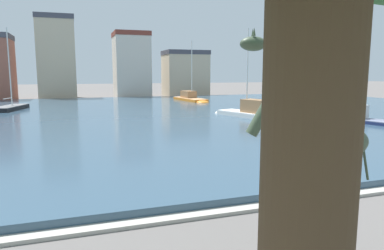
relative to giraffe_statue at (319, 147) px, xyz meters
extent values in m
cube|color=#334C60|center=(-1.25, 28.52, -2.54)|extent=(86.46, 50.14, 0.37)
cube|color=#ADA89E|center=(-1.25, 3.20, -2.66)|extent=(86.46, 0.50, 0.12)
cylinder|color=#3D4C38|center=(-0.51, -0.09, -1.49)|extent=(0.18, 0.18, 2.47)
cylinder|color=#3D4C38|center=(-0.37, 0.36, -1.49)|extent=(0.18, 0.18, 2.47)
cylinder|color=#3D4C38|center=(0.68, -0.45, -1.49)|extent=(0.18, 0.18, 2.47)
cylinder|color=#3D4C38|center=(0.81, 0.00, -1.49)|extent=(0.18, 0.18, 2.47)
ellipsoid|color=#3D4C38|center=(0.15, -0.05, 0.10)|extent=(2.03, 1.24, 0.94)
cylinder|color=#3D4C38|center=(-0.99, 0.30, 1.28)|extent=(1.31, 0.63, 2.11)
ellipsoid|color=#3D4C38|center=(-1.49, 0.46, 2.27)|extent=(0.65, 0.47, 0.31)
cone|color=#3D4C38|center=(-1.52, 0.38, 2.52)|extent=(0.07, 0.07, 0.18)
cone|color=#3D4C38|center=(-1.47, 0.53, 2.52)|extent=(0.07, 0.07, 0.18)
cylinder|color=#3D4C38|center=(1.02, -0.31, -0.29)|extent=(0.27, 0.13, 1.00)
cube|color=white|center=(10.12, 22.34, -2.35)|extent=(4.20, 7.35, 0.75)
ellipsoid|color=white|center=(9.01, 25.52, -2.35)|extent=(2.49, 2.93, 0.71)
cube|color=silver|center=(10.12, 22.34, -1.94)|extent=(4.11, 7.20, 0.06)
cube|color=#9E7047|center=(10.29, 21.83, -1.32)|extent=(2.12, 2.80, 1.19)
cylinder|color=silver|center=(9.94, 22.84, 1.83)|extent=(0.12, 0.12, 7.61)
cylinder|color=silver|center=(10.35, 21.67, -1.07)|extent=(0.89, 2.37, 0.08)
cube|color=orange|center=(10.88, 42.45, -2.36)|extent=(3.08, 7.59, 0.72)
ellipsoid|color=orange|center=(11.34, 38.98, -2.36)|extent=(2.24, 2.81, 0.68)
cube|color=#E2A56E|center=(10.88, 42.45, -1.97)|extent=(3.02, 7.44, 0.06)
cube|color=#9E7047|center=(10.81, 43.00, -1.45)|extent=(1.81, 2.76, 0.99)
cylinder|color=silver|center=(10.95, 41.90, 2.08)|extent=(0.12, 0.12, 8.17)
cylinder|color=silver|center=(10.78, 43.18, -1.10)|extent=(0.42, 2.57, 0.08)
cube|color=black|center=(-11.80, 36.19, -2.33)|extent=(3.25, 5.94, 0.77)
ellipsoid|color=black|center=(-11.08, 38.78, -2.33)|extent=(2.09, 2.34, 0.74)
cube|color=slate|center=(-11.80, 36.19, -1.92)|extent=(3.19, 5.82, 0.06)
cylinder|color=silver|center=(-11.69, 36.60, 2.25)|extent=(0.12, 0.12, 8.40)
cylinder|color=silver|center=(-11.95, 35.64, -1.05)|extent=(0.61, 1.93, 0.08)
cube|color=navy|center=(17.01, 16.81, -2.42)|extent=(3.63, 7.18, 0.61)
cube|color=slate|center=(17.01, 16.81, -2.09)|extent=(3.56, 7.04, 0.06)
cube|color=silver|center=(16.87, 17.31, -1.51)|extent=(1.88, 2.69, 1.10)
cylinder|color=silver|center=(17.15, 16.31, 0.48)|extent=(0.12, 0.12, 5.19)
cylinder|color=silver|center=(16.83, 17.48, -1.22)|extent=(0.73, 2.36, 0.08)
cube|color=#C6B293|center=(-7.60, 58.21, 3.73)|extent=(5.91, 7.27, 12.91)
cube|color=#42424C|center=(-7.60, 58.21, 10.59)|extent=(6.03, 7.42, 0.80)
cube|color=beige|center=(4.84, 57.55, 2.62)|extent=(5.97, 6.62, 10.69)
cube|color=brown|center=(4.84, 57.55, 8.37)|extent=(6.09, 6.75, 0.80)
cube|color=#C6B293|center=(15.26, 58.75, 1.16)|extent=(7.90, 6.23, 7.76)
cube|color=#42424C|center=(15.26, 58.75, 5.44)|extent=(8.06, 6.35, 0.80)
camera|label=1|loc=(-5.23, -6.53, 1.65)|focal=33.13mm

